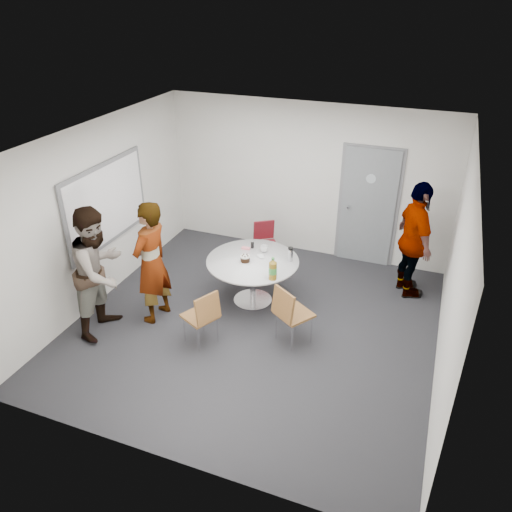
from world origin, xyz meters
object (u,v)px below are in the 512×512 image
at_px(whiteboard, 107,204).
at_px(chair_far, 265,239).
at_px(chair_near_left, 203,314).
at_px(person_main, 151,263).
at_px(table, 254,266).
at_px(person_right, 414,241).
at_px(chair_near_right, 289,311).
at_px(person_left, 99,271).
at_px(door, 368,207).

height_order(whiteboard, chair_far, whiteboard).
distance_m(chair_near_left, person_main, 1.09).
xyz_separation_m(table, person_main, (-1.21, -0.88, 0.28)).
height_order(whiteboard, chair_near_left, whiteboard).
bearing_deg(person_main, person_right, 126.70).
xyz_separation_m(whiteboard, chair_near_right, (3.04, -0.43, -0.91)).
height_order(whiteboard, person_left, whiteboard).
relative_size(whiteboard, chair_far, 2.40).
bearing_deg(chair_near_right, person_right, 87.96).
xyz_separation_m(door, chair_far, (-1.58, -0.74, -0.55)).
bearing_deg(chair_far, chair_near_right, 84.98).
height_order(chair_near_right, person_main, person_main).
bearing_deg(person_right, person_left, 96.79).
height_order(chair_near_left, chair_far, chair_near_left).
bearing_deg(person_main, chair_far, 161.54).
bearing_deg(chair_near_left, person_right, -19.85).
distance_m(chair_near_right, person_left, 2.62).
height_order(door, person_main, door).
height_order(table, person_main, person_main).
bearing_deg(door, table, -124.50).
relative_size(door, chair_near_left, 2.54).
height_order(person_main, person_left, person_left).
relative_size(door, person_main, 1.16).
bearing_deg(door, chair_near_right, -100.91).
bearing_deg(whiteboard, chair_far, 37.89).
distance_m(door, person_right, 1.18).
xyz_separation_m(whiteboard, person_left, (0.51, -1.00, -0.51)).
bearing_deg(person_left, chair_near_right, -78.26).
bearing_deg(whiteboard, door, 32.66).
bearing_deg(chair_far, chair_near_left, 56.68).
bearing_deg(table, person_right, 26.95).
bearing_deg(person_main, person_left, -40.83).
distance_m(chair_near_right, person_right, 2.37).
distance_m(door, chair_far, 1.83).
height_order(chair_far, person_right, person_right).
distance_m(chair_near_right, person_main, 2.05).
relative_size(chair_far, person_left, 0.42).
bearing_deg(chair_far, person_left, 26.67).
height_order(person_left, person_right, person_left).
relative_size(chair_near_left, person_left, 0.45).
bearing_deg(chair_far, person_right, 144.84).
distance_m(chair_near_left, chair_near_right, 1.14).
relative_size(person_main, person_left, 0.98).
relative_size(chair_near_left, chair_far, 1.05).
bearing_deg(person_left, person_right, -58.82).
bearing_deg(whiteboard, person_left, -63.03).
distance_m(door, table, 2.37).
bearing_deg(person_right, whiteboard, 82.83).
bearing_deg(door, person_main, -132.08).
distance_m(whiteboard, person_right, 4.68).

